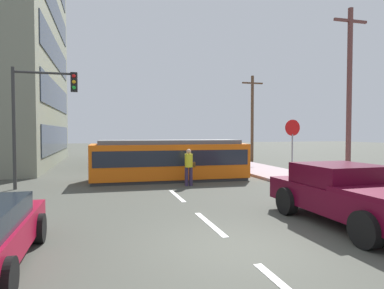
# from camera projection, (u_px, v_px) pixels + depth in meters

# --- Properties ---
(ground_plane) EXTENTS (120.00, 120.00, 0.00)m
(ground_plane) POSITION_uv_depth(u_px,v_px,m) (159.00, 181.00, 16.53)
(ground_plane) COLOR #43453D
(sidewalk_curb_right) EXTENTS (3.20, 36.00, 0.14)m
(sidewalk_curb_right) POSITION_uv_depth(u_px,v_px,m) (330.00, 187.00, 14.44)
(sidewalk_curb_right) COLOR gray
(sidewalk_curb_right) RESTS_ON ground
(lane_stripe_1) EXTENTS (0.16, 2.40, 0.01)m
(lane_stripe_1) POSITION_uv_depth(u_px,v_px,m) (210.00, 224.00, 8.81)
(lane_stripe_1) COLOR silver
(lane_stripe_1) RESTS_ON ground
(lane_stripe_2) EXTENTS (0.16, 2.40, 0.01)m
(lane_stripe_2) POSITION_uv_depth(u_px,v_px,m) (177.00, 196.00, 12.67)
(lane_stripe_2) COLOR silver
(lane_stripe_2) RESTS_ON ground
(lane_stripe_3) EXTENTS (0.16, 2.40, 0.01)m
(lane_stripe_3) POSITION_uv_depth(u_px,v_px,m) (144.00, 168.00, 22.55)
(lane_stripe_3) COLOR silver
(lane_stripe_3) RESTS_ON ground
(lane_stripe_4) EXTENTS (0.16, 2.40, 0.01)m
(lane_stripe_4) POSITION_uv_depth(u_px,v_px,m) (136.00, 161.00, 28.33)
(lane_stripe_4) COLOR silver
(lane_stripe_4) RESTS_ON ground
(streetcar_tram) EXTENTS (7.79, 2.70, 2.04)m
(streetcar_tram) POSITION_uv_depth(u_px,v_px,m) (170.00, 159.00, 16.86)
(streetcar_tram) COLOR orange
(streetcar_tram) RESTS_ON ground
(city_bus) EXTENTS (2.65, 5.50, 1.80)m
(city_bus) POSITION_uv_depth(u_px,v_px,m) (121.00, 151.00, 24.11)
(city_bus) COLOR gold
(city_bus) RESTS_ON ground
(pedestrian_crossing) EXTENTS (0.50, 0.36, 1.67)m
(pedestrian_crossing) POSITION_uv_depth(u_px,v_px,m) (189.00, 165.00, 15.04)
(pedestrian_crossing) COLOR #332644
(pedestrian_crossing) RESTS_ON ground
(pickup_truck_parked) EXTENTS (2.33, 5.03, 1.55)m
(pickup_truck_parked) POSITION_uv_depth(u_px,v_px,m) (352.00, 195.00, 8.65)
(pickup_truck_parked) COLOR #4C061B
(pickup_truck_parked) RESTS_ON ground
(stop_sign) EXTENTS (0.76, 0.07, 2.88)m
(stop_sign) POSITION_uv_depth(u_px,v_px,m) (292.00, 137.00, 15.62)
(stop_sign) COLOR gray
(stop_sign) RESTS_ON sidewalk_curb_right
(traffic_light_mast) EXTENTS (2.63, 0.33, 5.17)m
(traffic_light_mast) POSITION_uv_depth(u_px,v_px,m) (39.00, 105.00, 14.23)
(traffic_light_mast) COLOR #333333
(traffic_light_mast) RESTS_ON ground
(utility_pole_near) EXTENTS (1.80, 0.24, 8.34)m
(utility_pole_near) POSITION_uv_depth(u_px,v_px,m) (349.00, 92.00, 15.99)
(utility_pole_near) COLOR brown
(utility_pole_near) RESTS_ON ground
(utility_pole_mid) EXTENTS (1.80, 0.24, 7.06)m
(utility_pole_mid) POSITION_uv_depth(u_px,v_px,m) (252.00, 117.00, 27.42)
(utility_pole_mid) COLOR brown
(utility_pole_mid) RESTS_ON ground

